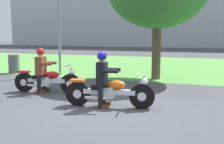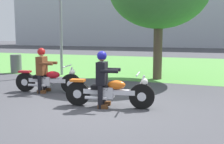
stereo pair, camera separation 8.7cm
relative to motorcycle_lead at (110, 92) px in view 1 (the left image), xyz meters
The scene contains 8 objects.
ground 0.42m from the motorcycle_lead, 149.28° to the right, with size 120.00×120.00×0.00m, color #424247.
grass_verge 9.91m from the motorcycle_lead, 90.93° to the left, with size 60.00×12.00×0.01m, color #549342.
stadium_facade 38.34m from the motorcycle_lead, 98.87° to the left, with size 49.16×8.00×12.57m, color #B2B7C1.
motorcycle_lead is the anchor object (origin of this frame).
rider_lead 0.46m from the motorcycle_lead, behind, with size 0.60×0.52×1.39m.
motorcycle_follow 2.60m from the motorcycle_lead, 157.98° to the left, with size 2.10×0.70×0.86m.
rider_follow 2.78m from the motorcycle_lead, 159.74° to the left, with size 0.60×0.52×1.38m.
trash_can 7.63m from the motorcycle_lead, 146.01° to the left, with size 0.50×0.50×0.86m, color #595E5B.
Camera 1 is at (2.44, -6.12, 1.77)m, focal length 44.08 mm.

